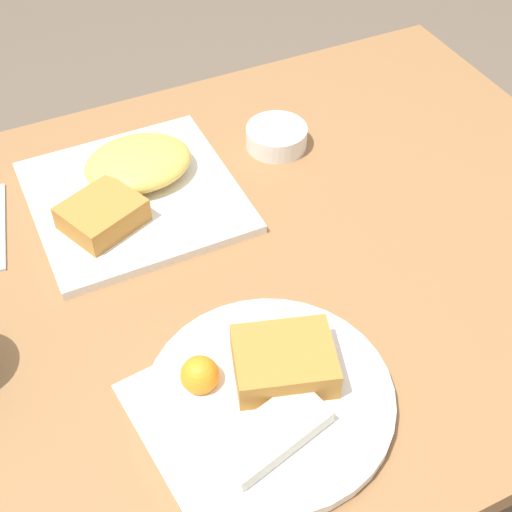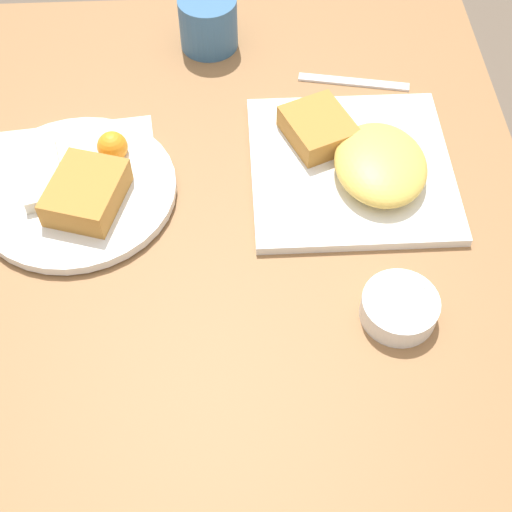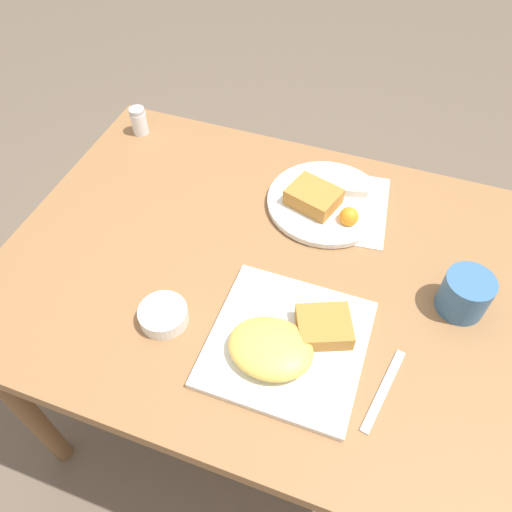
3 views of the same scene
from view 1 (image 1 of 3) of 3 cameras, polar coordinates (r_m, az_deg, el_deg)
The scene contains 6 objects.
ground_plane at distance 1.54m, azimuth 0.22°, elevation -18.00°, with size 8.00×8.00×0.00m, color brown.
dining_table at distance 1.02m, azimuth 0.31°, elevation -2.60°, with size 1.09×0.84×0.70m.
menu_card at distance 0.80m, azimuth -1.19°, elevation -13.18°, with size 0.23×0.26×0.00m.
plate_square_near at distance 1.04m, azimuth -9.90°, elevation 5.55°, with size 0.29×0.29×0.06m.
plate_oval_far at distance 0.80m, azimuth 1.10°, elevation -10.75°, with size 0.28×0.28×0.05m.
sauce_ramekin at distance 1.13m, azimuth 1.65°, elevation 9.55°, with size 0.10×0.10×0.03m.
Camera 1 is at (0.29, 0.60, 1.39)m, focal length 50.00 mm.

